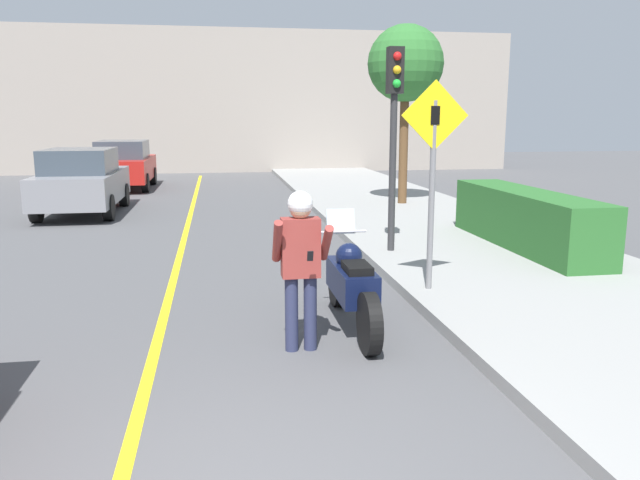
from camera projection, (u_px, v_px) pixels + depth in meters
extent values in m
cube|color=gray|center=(574.00, 297.00, 8.38)|extent=(4.40, 44.00, 0.15)
cube|color=yellow|center=(173.00, 281.00, 9.47)|extent=(0.12, 36.00, 0.01)
cube|color=gray|center=(212.00, 102.00, 28.32)|extent=(28.00, 1.20, 6.37)
cylinder|color=black|center=(369.00, 324.00, 6.50)|extent=(0.14, 0.66, 0.66)
cylinder|color=black|center=(337.00, 281.00, 8.20)|extent=(0.14, 0.66, 0.66)
cube|color=#0C1433|center=(352.00, 281.00, 7.31)|extent=(0.40, 1.21, 0.36)
sphere|color=#0C1433|center=(349.00, 256.00, 7.42)|extent=(0.32, 0.32, 0.32)
cube|color=black|center=(357.00, 268.00, 7.00)|extent=(0.28, 0.48, 0.10)
cylinder|color=silver|center=(342.00, 232.00, 7.80)|extent=(0.62, 0.03, 0.03)
cube|color=silver|center=(341.00, 221.00, 7.85)|extent=(0.36, 0.12, 0.31)
cylinder|color=#282D4C|center=(292.00, 314.00, 6.59)|extent=(0.14, 0.14, 0.81)
cylinder|color=#282D4C|center=(310.00, 313.00, 6.62)|extent=(0.14, 0.14, 0.81)
cube|color=maroon|center=(301.00, 248.00, 6.47)|extent=(0.40, 0.22, 0.62)
cylinder|color=maroon|center=(277.00, 241.00, 6.31)|extent=(0.09, 0.38, 0.48)
cylinder|color=maroon|center=(326.00, 243.00, 6.38)|extent=(0.09, 0.44, 0.44)
sphere|color=tan|center=(300.00, 208.00, 6.39)|extent=(0.22, 0.22, 0.22)
sphere|color=white|center=(300.00, 204.00, 6.38)|extent=(0.26, 0.26, 0.26)
cube|color=black|center=(310.00, 256.00, 6.21)|extent=(0.06, 0.05, 0.11)
cylinder|color=slate|center=(432.00, 197.00, 8.31)|extent=(0.08, 0.08, 2.52)
cube|color=yellow|center=(435.00, 115.00, 8.08)|extent=(0.91, 0.02, 0.91)
cube|color=black|center=(435.00, 115.00, 8.07)|extent=(0.12, 0.01, 0.24)
cylinder|color=#2D2D30|center=(393.00, 152.00, 10.69)|extent=(0.12, 0.12, 3.46)
cube|color=black|center=(395.00, 70.00, 10.41)|extent=(0.26, 0.22, 0.76)
sphere|color=red|center=(397.00, 56.00, 10.25)|extent=(0.14, 0.14, 0.14)
sphere|color=gold|center=(397.00, 70.00, 10.29)|extent=(0.14, 0.14, 0.14)
sphere|color=green|center=(397.00, 84.00, 10.34)|extent=(0.14, 0.14, 0.14)
cube|color=#286028|center=(525.00, 219.00, 11.27)|extent=(0.90, 4.39, 1.01)
cylinder|color=brown|center=(403.00, 148.00, 16.89)|extent=(0.24, 0.24, 3.02)
sphere|color=#2D6B2D|center=(406.00, 63.00, 16.46)|extent=(2.01, 2.01, 2.01)
cylinder|color=black|center=(62.00, 196.00, 17.28)|extent=(0.22, 0.64, 0.64)
cylinder|color=black|center=(124.00, 195.00, 17.55)|extent=(0.22, 0.64, 0.64)
cylinder|color=black|center=(36.00, 209.00, 14.76)|extent=(0.22, 0.64, 0.64)
cylinder|color=black|center=(109.00, 208.00, 15.02)|extent=(0.22, 0.64, 0.64)
cube|color=gray|center=(83.00, 187.00, 16.08)|extent=(1.80, 4.20, 0.76)
cube|color=#38424C|center=(79.00, 161.00, 15.79)|extent=(1.58, 2.18, 0.60)
cylinder|color=black|center=(107.00, 177.00, 23.04)|extent=(0.22, 0.64, 0.64)
cylinder|color=black|center=(153.00, 176.00, 23.30)|extent=(0.22, 0.64, 0.64)
cylinder|color=black|center=(94.00, 184.00, 20.52)|extent=(0.22, 0.64, 0.64)
cylinder|color=black|center=(145.00, 183.00, 20.78)|extent=(0.22, 0.64, 0.64)
cube|color=#B21E19|center=(124.00, 169.00, 21.84)|extent=(1.80, 4.20, 0.76)
cube|color=#38424C|center=(123.00, 149.00, 21.55)|extent=(1.58, 2.18, 0.60)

